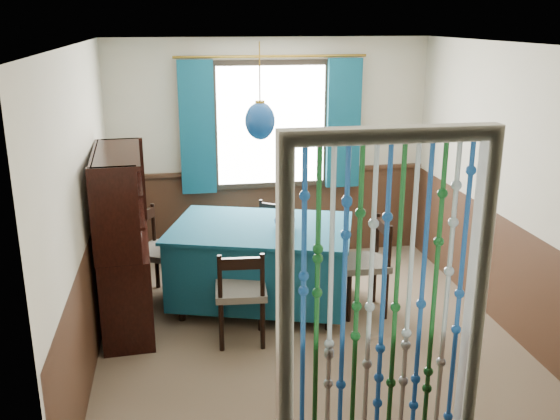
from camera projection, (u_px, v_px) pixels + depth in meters
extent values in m
plane|color=brown|center=(306.00, 334.00, 5.56)|extent=(4.00, 4.00, 0.00)
plane|color=silver|center=(310.00, 44.00, 4.82)|extent=(4.00, 4.00, 0.00)
plane|color=beige|center=(270.00, 151.00, 7.07)|extent=(3.60, 0.00, 3.60)
plane|color=beige|center=(387.00, 303.00, 3.30)|extent=(3.60, 0.00, 3.60)
plane|color=beige|center=(84.00, 210.00, 4.90)|extent=(0.00, 4.00, 4.00)
plane|color=beige|center=(508.00, 190.00, 5.48)|extent=(0.00, 4.00, 4.00)
plane|color=#3E2517|center=(271.00, 214.00, 7.28)|extent=(3.60, 0.00, 3.60)
plane|color=#3E2517|center=(94.00, 297.00, 5.12)|extent=(0.00, 4.00, 4.00)
plane|color=#3E2517|center=(497.00, 269.00, 5.70)|extent=(0.00, 4.00, 4.00)
cube|color=black|center=(271.00, 125.00, 6.94)|extent=(1.32, 0.12, 1.42)
cube|color=navy|center=(261.00, 262.00, 5.99)|extent=(1.88, 1.54, 0.66)
cube|color=navy|center=(261.00, 228.00, 5.89)|extent=(1.96, 1.61, 0.03)
cylinder|color=black|center=(182.00, 313.00, 5.79)|extent=(0.07, 0.07, 0.14)
cylinder|color=black|center=(329.00, 322.00, 5.62)|extent=(0.07, 0.07, 0.14)
cylinder|color=black|center=(205.00, 277.00, 6.59)|extent=(0.07, 0.07, 0.14)
cylinder|color=black|center=(334.00, 284.00, 6.41)|extent=(0.07, 0.07, 0.14)
cylinder|color=black|center=(221.00, 327.00, 5.22)|extent=(0.04, 0.04, 0.44)
cylinder|color=black|center=(263.00, 325.00, 5.25)|extent=(0.04, 0.04, 0.44)
cylinder|color=black|center=(221.00, 309.00, 5.53)|extent=(0.04, 0.04, 0.44)
cylinder|color=black|center=(260.00, 308.00, 5.56)|extent=(0.04, 0.04, 0.44)
cube|color=#5B5549|center=(241.00, 291.00, 5.31)|extent=(0.46, 0.44, 0.06)
cube|color=black|center=(241.00, 264.00, 5.05)|extent=(0.37, 0.07, 0.10)
cylinder|color=black|center=(220.00, 280.00, 5.08)|extent=(0.04, 0.04, 0.43)
cylinder|color=black|center=(262.00, 278.00, 5.11)|extent=(0.04, 0.04, 0.43)
cylinder|color=black|center=(287.00, 257.00, 6.78)|extent=(0.04, 0.04, 0.41)
cylinder|color=black|center=(261.00, 253.00, 6.91)|extent=(0.04, 0.04, 0.41)
cylinder|color=black|center=(275.00, 267.00, 6.51)|extent=(0.04, 0.04, 0.41)
cylinder|color=black|center=(248.00, 262.00, 6.64)|extent=(0.04, 0.04, 0.41)
cube|color=#5B5549|center=(268.00, 239.00, 6.64)|extent=(0.55, 0.54, 0.05)
cube|color=black|center=(274.00, 208.00, 6.69)|extent=(0.30, 0.23, 0.09)
cylinder|color=black|center=(288.00, 221.00, 6.66)|extent=(0.04, 0.04, 0.40)
cylinder|color=black|center=(261.00, 218.00, 6.79)|extent=(0.04, 0.04, 0.40)
cylinder|color=black|center=(157.00, 267.00, 6.44)|extent=(0.05, 0.05, 0.46)
cylinder|color=black|center=(137.00, 280.00, 6.11)|extent=(0.05, 0.05, 0.46)
cylinder|color=black|center=(187.00, 271.00, 6.33)|extent=(0.05, 0.05, 0.46)
cylinder|color=black|center=(168.00, 285.00, 5.99)|extent=(0.05, 0.05, 0.46)
cube|color=#5B5549|center=(161.00, 251.00, 6.14)|extent=(0.60, 0.61, 0.06)
cube|color=black|center=(143.00, 217.00, 6.11)|extent=(0.23, 0.36, 0.10)
cylinder|color=black|center=(154.00, 225.00, 6.31)|extent=(0.04, 0.04, 0.45)
cylinder|color=black|center=(133.00, 236.00, 5.98)|extent=(0.04, 0.04, 0.45)
cylinder|color=black|center=(386.00, 296.00, 5.77)|extent=(0.05, 0.05, 0.46)
cylinder|color=black|center=(374.00, 280.00, 6.12)|extent=(0.05, 0.05, 0.46)
cylinder|color=black|center=(349.00, 298.00, 5.72)|extent=(0.05, 0.05, 0.46)
cylinder|color=black|center=(339.00, 282.00, 6.08)|extent=(0.05, 0.05, 0.46)
cube|color=#5B5549|center=(363.00, 263.00, 5.85)|extent=(0.44, 0.46, 0.06)
cube|color=black|center=(384.00, 228.00, 5.77)|extent=(0.05, 0.39, 0.10)
cylinder|color=black|center=(389.00, 249.00, 5.64)|extent=(0.04, 0.04, 0.45)
cylinder|color=black|center=(377.00, 236.00, 5.99)|extent=(0.04, 0.04, 0.45)
cube|color=black|center=(127.00, 282.00, 5.65)|extent=(0.50, 1.25, 0.80)
cube|color=black|center=(115.00, 217.00, 4.86)|extent=(0.38, 0.07, 0.80)
cube|color=black|center=(125.00, 180.00, 5.96)|extent=(0.38, 0.07, 0.80)
cube|color=black|center=(117.00, 154.00, 5.30)|extent=(0.45, 1.25, 0.04)
cube|color=black|center=(97.00, 198.00, 5.38)|extent=(0.10, 1.21, 0.80)
cube|color=black|center=(125.00, 210.00, 5.45)|extent=(0.39, 1.17, 0.02)
cube|color=black|center=(123.00, 180.00, 5.37)|extent=(0.39, 1.17, 0.02)
cylinder|color=olive|center=(260.00, 82.00, 5.49)|extent=(0.01, 0.01, 0.69)
ellipsoid|color=navy|center=(260.00, 121.00, 5.59)|extent=(0.27, 0.27, 0.34)
cylinder|color=olive|center=(260.00, 102.00, 5.54)|extent=(0.08, 0.08, 0.03)
imported|color=navy|center=(285.00, 219.00, 5.80)|extent=(0.20, 0.20, 0.19)
imported|color=beige|center=(125.00, 216.00, 5.16)|extent=(0.24, 0.24, 0.05)
imported|color=beige|center=(131.00, 218.00, 5.83)|extent=(0.22, 0.22, 0.20)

